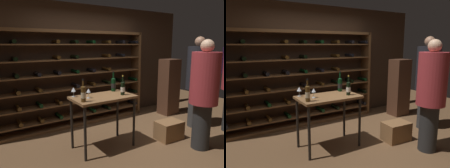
# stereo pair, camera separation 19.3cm
# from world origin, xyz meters

# --- Properties ---
(ground_plane) EXTENTS (9.30, 9.30, 0.00)m
(ground_plane) POSITION_xyz_m (0.00, 0.00, 0.00)
(ground_plane) COLOR brown
(back_wall) EXTENTS (5.63, 0.10, 2.65)m
(back_wall) POSITION_xyz_m (0.00, 1.65, 1.32)
(back_wall) COLOR #3D2B1E
(back_wall) RESTS_ON ground
(wine_rack) EXTENTS (3.45, 0.32, 2.06)m
(wine_rack) POSITION_xyz_m (-0.40, 1.44, 1.02)
(wine_rack) COLOR brown
(wine_rack) RESTS_ON ground
(tasting_table) EXTENTS (1.05, 0.60, 0.92)m
(tasting_table) POSITION_xyz_m (-0.46, 0.18, 0.80)
(tasting_table) COLOR brown
(tasting_table) RESTS_ON ground
(person_guest_blue_shirt) EXTENTS (0.46, 0.46, 1.86)m
(person_guest_blue_shirt) POSITION_xyz_m (0.93, -0.78, 1.02)
(person_guest_blue_shirt) COLOR #252525
(person_guest_blue_shirt) RESTS_ON ground
(person_bystander_red_print) EXTENTS (0.47, 0.47, 1.93)m
(person_bystander_red_print) POSITION_xyz_m (1.72, -0.09, 1.07)
(person_bystander_red_print) COLOR #323232
(person_bystander_red_print) RESTS_ON ground
(wine_crate) EXTENTS (0.50, 0.37, 0.35)m
(wine_crate) POSITION_xyz_m (0.75, -0.23, 0.17)
(wine_crate) COLOR brown
(wine_crate) RESTS_ON ground
(display_cabinet) EXTENTS (0.44, 0.36, 1.41)m
(display_cabinet) POSITION_xyz_m (1.92, 0.85, 0.70)
(display_cabinet) COLOR #4C2D1E
(display_cabinet) RESTS_ON ground
(wine_bottle_black_capsule) EXTENTS (0.07, 0.07, 0.34)m
(wine_bottle_black_capsule) POSITION_xyz_m (-0.12, 0.08, 1.04)
(wine_bottle_black_capsule) COLOR black
(wine_bottle_black_capsule) RESTS_ON tasting_table
(wine_bottle_red_label) EXTENTS (0.08, 0.08, 0.37)m
(wine_bottle_red_label) POSITION_xyz_m (-0.09, 0.41, 1.05)
(wine_bottle_red_label) COLOR black
(wine_bottle_red_label) RESTS_ON tasting_table
(wine_bottle_amber_reserve) EXTENTS (0.08, 0.08, 0.35)m
(wine_bottle_amber_reserve) POSITION_xyz_m (-0.90, 0.03, 1.05)
(wine_bottle_amber_reserve) COLOR #4C3314
(wine_bottle_amber_reserve) RESTS_ON tasting_table
(wine_glass_stemmed_center) EXTENTS (0.08, 0.08, 0.16)m
(wine_glass_stemmed_center) POSITION_xyz_m (-0.89, 0.42, 1.03)
(wine_glass_stemmed_center) COLOR silver
(wine_glass_stemmed_center) RESTS_ON tasting_table
(wine_glass_stemmed_right) EXTENTS (0.07, 0.07, 0.16)m
(wine_glass_stemmed_right) POSITION_xyz_m (-0.72, 0.20, 1.03)
(wine_glass_stemmed_right) COLOR silver
(wine_glass_stemmed_right) RESTS_ON tasting_table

